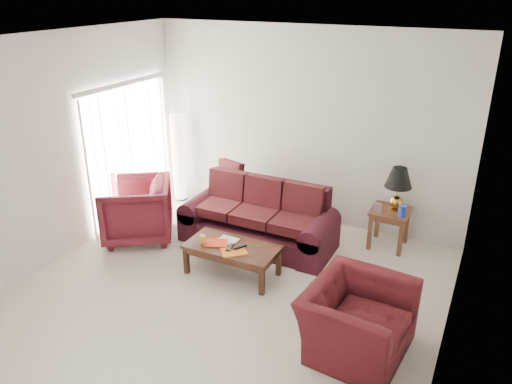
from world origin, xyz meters
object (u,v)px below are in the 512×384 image
(end_table, at_px, (389,228))
(floor_lamp, at_px, (178,158))
(sofa, at_px, (258,216))
(armchair_right, at_px, (357,320))
(armchair_left, at_px, (136,210))
(coffee_table, at_px, (232,260))

(end_table, bearing_deg, floor_lamp, 178.94)
(sofa, bearing_deg, end_table, 26.16)
(end_table, xyz_separation_m, armchair_right, (0.21, -2.36, 0.08))
(sofa, relative_size, armchair_right, 1.98)
(armchair_left, distance_m, armchair_right, 3.72)
(armchair_left, relative_size, armchair_right, 0.89)
(armchair_right, bearing_deg, end_table, 10.75)
(armchair_left, xyz_separation_m, coffee_table, (1.76, -0.26, -0.24))
(end_table, height_order, armchair_right, armchair_right)
(sofa, distance_m, end_table, 1.89)
(end_table, relative_size, floor_lamp, 0.37)
(sofa, xyz_separation_m, floor_lamp, (-1.95, 0.85, 0.32))
(sofa, bearing_deg, armchair_left, -157.95)
(sofa, height_order, coffee_table, sofa)
(end_table, height_order, floor_lamp, floor_lamp)
(armchair_left, relative_size, coffee_table, 0.82)
(floor_lamp, bearing_deg, armchair_right, -32.13)
(end_table, height_order, armchair_left, armchair_left)
(floor_lamp, relative_size, armchair_right, 1.38)
(sofa, distance_m, coffee_table, 0.92)
(end_table, relative_size, armchair_left, 0.58)
(sofa, height_order, armchair_left, sofa)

